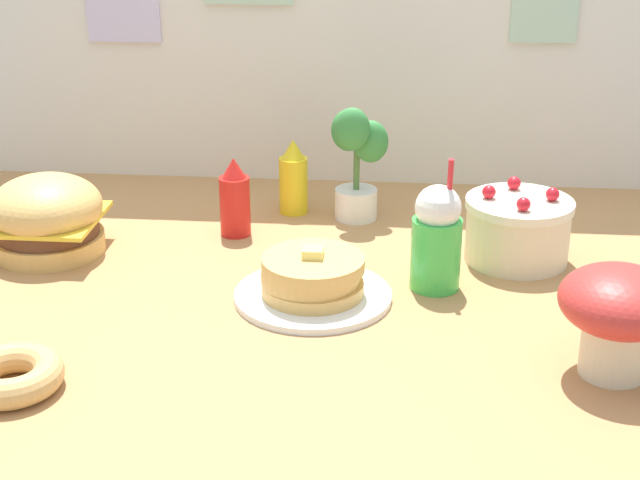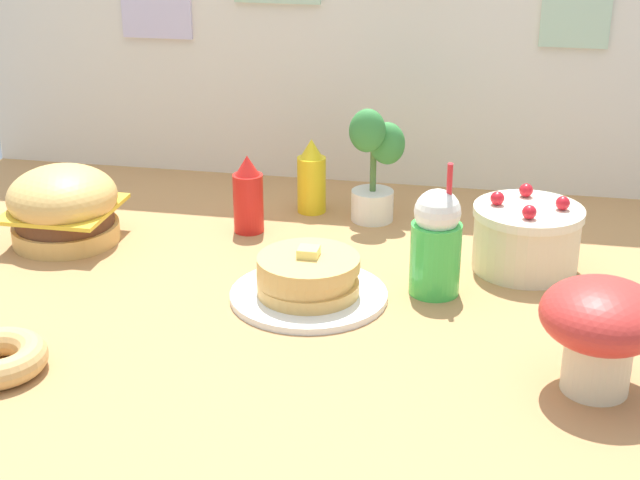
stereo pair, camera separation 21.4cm
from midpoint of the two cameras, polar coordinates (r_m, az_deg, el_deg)
ground_plane at (r=2.09m, az=0.50°, el=-3.98°), size 2.25×1.71×0.02m
back_wall at (r=2.75m, az=3.92°, el=12.94°), size 2.25×0.04×0.93m
burger at (r=2.43m, az=-12.88°, el=1.95°), size 0.27×0.27×0.20m
pancake_stack at (r=2.08m, az=2.21°, el=-2.56°), size 0.35×0.35×0.12m
layer_cake at (r=2.29m, az=15.03°, el=0.09°), size 0.26×0.26×0.19m
ketchup_bottle at (r=2.43m, az=-1.87°, el=2.60°), size 0.08×0.08×0.21m
mustard_bottle at (r=2.57m, az=1.87°, el=3.71°), size 0.08×0.08×0.21m
cream_soda_cup at (r=2.11m, az=9.94°, el=-0.22°), size 0.11×0.11×0.31m
potted_plant at (r=2.49m, az=5.71°, el=4.78°), size 0.15×0.12×0.32m
mushroom_stool at (r=1.80m, az=20.00°, el=-4.95°), size 0.23×0.23×0.22m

